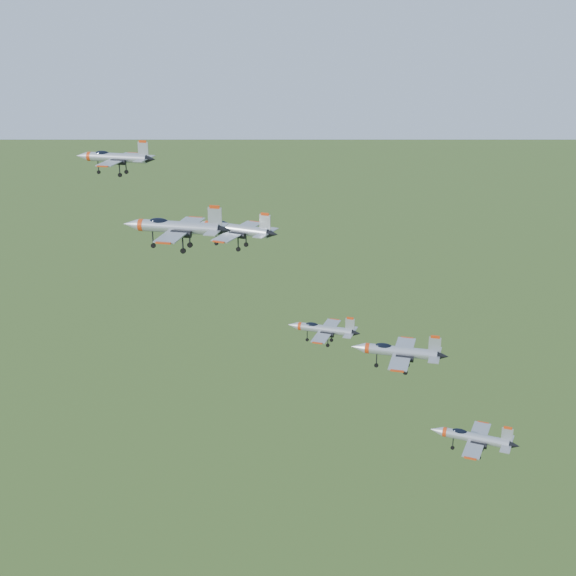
# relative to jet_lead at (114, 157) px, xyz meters

# --- Properties ---
(jet_lead) EXTENTS (13.08, 10.87, 3.49)m
(jet_lead) POSITION_rel_jet_lead_xyz_m (0.00, 0.00, 0.00)
(jet_lead) COLOR #989CA4
(jet_left_high) EXTENTS (13.58, 11.56, 3.70)m
(jet_left_high) POSITION_rel_jet_lead_xyz_m (19.55, -6.76, -8.68)
(jet_left_high) COLOR #989CA4
(jet_right_high) EXTENTS (14.07, 11.67, 3.76)m
(jet_right_high) POSITION_rel_jet_lead_xyz_m (15.83, -24.63, -3.53)
(jet_right_high) COLOR #989CA4
(jet_left_low) EXTENTS (11.27, 9.47, 3.02)m
(jet_left_low) POSITION_rel_jet_lead_xyz_m (32.76, -7.09, -23.57)
(jet_left_low) COLOR #989CA4
(jet_right_low) EXTENTS (12.82, 10.68, 3.43)m
(jet_right_low) POSITION_rel_jet_lead_xyz_m (43.71, -20.37, -20.56)
(jet_right_low) COLOR #989CA4
(jet_trail) EXTENTS (12.58, 10.66, 3.41)m
(jet_trail) POSITION_rel_jet_lead_xyz_m (55.01, -14.62, -35.94)
(jet_trail) COLOR #989CA4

